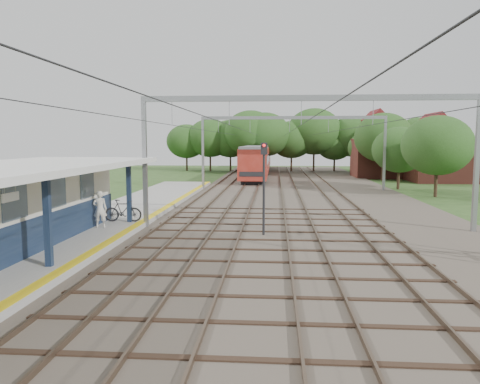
{
  "coord_description": "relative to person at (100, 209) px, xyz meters",
  "views": [
    {
      "loc": [
        1.89,
        -9.31,
        4.66
      ],
      "look_at": [
        -0.23,
        18.76,
        1.6
      ],
      "focal_mm": 35.0,
      "sensor_mm": 36.0,
      "label": 1
    }
  ],
  "objects": [
    {
      "name": "tree_band",
      "position": [
        10.69,
        43.87,
        3.64
      ],
      "size": [
        31.72,
        30.88,
        8.82
      ],
      "color": "#382619",
      "rests_on": "ground"
    },
    {
      "name": "bicycle",
      "position": [
        0.6,
        1.75,
        -0.33
      ],
      "size": [
        2.02,
        0.66,
        1.2
      ],
      "primitive_type": "imported",
      "rotation": [
        0.0,
        0.0,
        1.62
      ],
      "color": "black",
      "rests_on": "platform"
    },
    {
      "name": "platform",
      "position": [
        -0.65,
        0.75,
        -1.1
      ],
      "size": [
        5.0,
        52.0,
        0.35
      ],
      "primitive_type": "cube",
      "color": "gray",
      "rests_on": "ground"
    },
    {
      "name": "train",
      "position": [
        6.35,
        44.22,
        0.94
      ],
      "size": [
        3.05,
        37.94,
        3.99
      ],
      "color": "black",
      "rests_on": "ballast_bed"
    },
    {
      "name": "house_far",
      "position": [
        22.85,
        38.75,
        1.95
      ],
      "size": [
        8.0,
        6.12,
        8.66
      ],
      "color": "brown",
      "rests_on": "ground"
    },
    {
      "name": "person",
      "position": [
        0.0,
        0.0,
        0.0
      ],
      "size": [
        0.77,
        0.6,
        1.86
      ],
      "primitive_type": "imported",
      "rotation": [
        0.0,
        0.0,
        3.39
      ],
      "color": "beige",
      "rests_on": "platform"
    },
    {
      "name": "rail_tracks",
      "position": [
        8.35,
        16.75,
        -1.1
      ],
      "size": [
        11.8,
        88.0,
        0.15
      ],
      "color": "brown",
      "rests_on": "ballast_bed"
    },
    {
      "name": "ground",
      "position": [
        6.85,
        -13.25,
        -1.28
      ],
      "size": [
        160.0,
        160.0,
        0.0
      ],
      "primitive_type": "plane",
      "color": "#2D4C1E",
      "rests_on": "ground"
    },
    {
      "name": "yellow_stripe",
      "position": [
        1.6,
        0.75,
        -0.92
      ],
      "size": [
        0.45,
        52.0,
        0.01
      ],
      "primitive_type": "cube",
      "color": "yellow",
      "rests_on": "platform"
    },
    {
      "name": "signal_post",
      "position": [
        8.2,
        -0.02,
        1.68
      ],
      "size": [
        0.32,
        0.27,
        4.6
      ],
      "rotation": [
        0.0,
        0.0,
        0.0
      ],
      "color": "black",
      "rests_on": "ground"
    },
    {
      "name": "ballast_bed",
      "position": [
        10.85,
        16.75,
        -1.23
      ],
      "size": [
        18.0,
        90.0,
        0.1
      ],
      "primitive_type": "cube",
      "color": "#473D33",
      "rests_on": "ground"
    },
    {
      "name": "catenary_system",
      "position": [
        10.24,
        12.03,
        4.23
      ],
      "size": [
        17.22,
        88.0,
        7.0
      ],
      "color": "gray",
      "rests_on": "ground"
    },
    {
      "name": "house_near",
      "position": [
        27.85,
        32.75,
        1.71
      ],
      "size": [
        7.0,
        6.12,
        7.89
      ],
      "color": "brown",
      "rests_on": "ground"
    }
  ]
}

